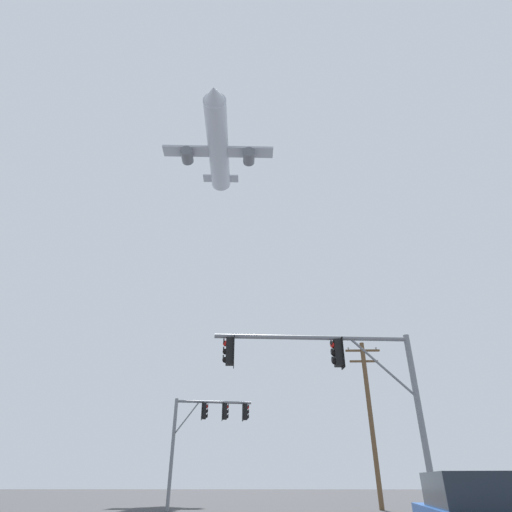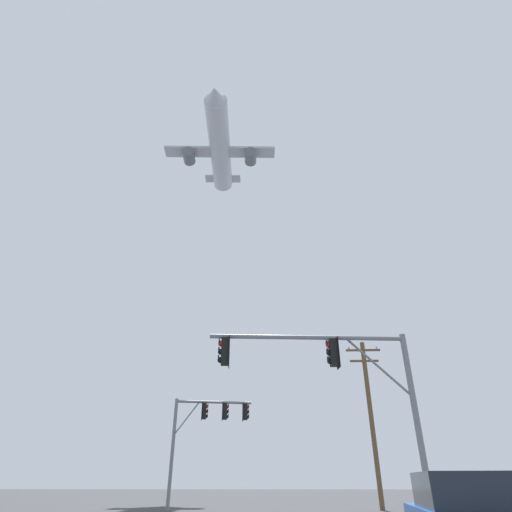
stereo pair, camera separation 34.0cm
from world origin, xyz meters
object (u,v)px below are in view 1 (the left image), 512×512
signal_pole_near (343,375)px  airplane (218,147)px  signal_pole_far (206,423)px  utility_pole (370,414)px

signal_pole_near → airplane: 49.15m
signal_pole_far → utility_pole: (9.90, 0.76, 0.57)m
signal_pole_far → signal_pole_near: bearing=-62.9°
signal_pole_near → utility_pole: (3.73, 12.81, 0.46)m
airplane → utility_pole: bearing=-53.1°
airplane → signal_pole_far: bearing=-81.0°
signal_pole_near → airplane: size_ratio=0.34×
signal_pole_far → utility_pole: size_ratio=0.61×
signal_pole_near → airplane: (-8.99, 29.74, 38.09)m
airplane → signal_pole_near: bearing=-73.2°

